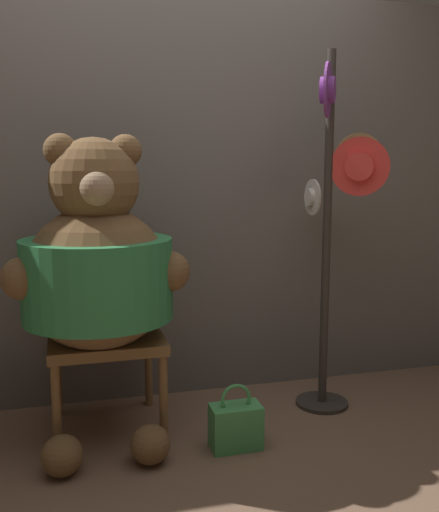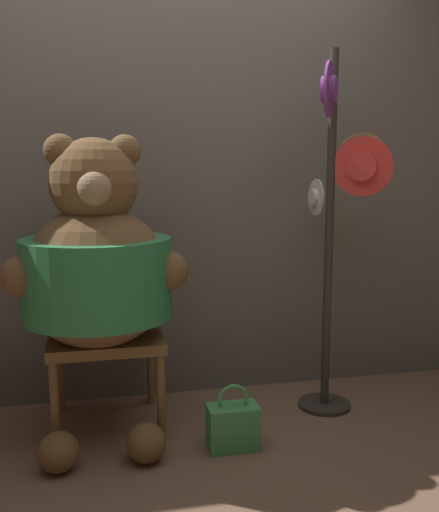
{
  "view_description": "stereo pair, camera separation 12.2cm",
  "coord_description": "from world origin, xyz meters",
  "px_view_note": "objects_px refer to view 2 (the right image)",
  "views": [
    {
      "loc": [
        -0.53,
        -2.35,
        1.27
      ],
      "look_at": [
        0.19,
        0.3,
        0.85
      ],
      "focal_mm": 40.0,
      "sensor_mm": 36.0,
      "label": 1
    },
    {
      "loc": [
        -0.41,
        -2.38,
        1.27
      ],
      "look_at": [
        0.19,
        0.3,
        0.85
      ],
      "focal_mm": 40.0,
      "sensor_mm": 36.0,
      "label": 2
    }
  ],
  "objects_px": {
    "teddy_bear": "(97,268)",
    "handbag_on_ground": "(233,426)",
    "hat_display_rack": "(339,210)",
    "chair": "(105,320)"
  },
  "relations": [
    {
      "from": "hat_display_rack",
      "to": "handbag_on_ground",
      "type": "xyz_separation_m",
      "value": [
        -0.63,
        -0.32,
        -0.95
      ]
    },
    {
      "from": "teddy_bear",
      "to": "handbag_on_ground",
      "type": "height_order",
      "value": "teddy_bear"
    },
    {
      "from": "chair",
      "to": "teddy_bear",
      "type": "height_order",
      "value": "teddy_bear"
    },
    {
      "from": "chair",
      "to": "handbag_on_ground",
      "type": "relative_size",
      "value": 3.1
    },
    {
      "from": "hat_display_rack",
      "to": "handbag_on_ground",
      "type": "relative_size",
      "value": 6.05
    },
    {
      "from": "chair",
      "to": "handbag_on_ground",
      "type": "distance_m",
      "value": 0.81
    },
    {
      "from": "hat_display_rack",
      "to": "teddy_bear",
      "type": "bearing_deg",
      "value": -176.85
    },
    {
      "from": "chair",
      "to": "teddy_bear",
      "type": "relative_size",
      "value": 0.67
    },
    {
      "from": "teddy_bear",
      "to": "chair",
      "type": "bearing_deg",
      "value": 79.3
    },
    {
      "from": "teddy_bear",
      "to": "hat_display_rack",
      "type": "bearing_deg",
      "value": 3.15
    }
  ]
}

